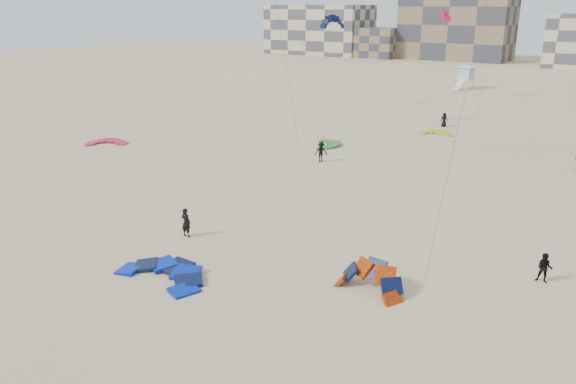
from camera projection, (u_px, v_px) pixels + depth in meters
The scene contains 16 objects.
ground at pixel (184, 273), 29.45m from camera, with size 320.00×320.00×0.00m, color #D1BF8C.
kite_ground_blue at pixel (163, 277), 28.97m from camera, with size 4.68×4.87×0.68m, color #0016C8, non-canonical shape.
kite_ground_orange at pixel (369, 291), 27.57m from camera, with size 3.50×2.73×2.27m, color #FF4205, non-canonical shape.
kite_ground_red at pixel (107, 144), 57.34m from camera, with size 3.77×3.98×0.55m, color red, non-canonical shape.
kite_ground_green at pixel (328, 145), 56.83m from camera, with size 3.61×3.82×0.44m, color #1F7A22, non-canonical shape.
kite_ground_yellow at pixel (435, 134), 61.68m from camera, with size 3.33×3.49×0.57m, color #C1C40C, non-canonical shape.
kitesurfer_main at pixel (186, 222), 33.83m from camera, with size 0.66×0.43×1.82m, color black.
kitesurfer_b at pixel (545, 268), 28.17m from camera, with size 0.76×0.59×1.57m, color black.
kitesurfer_c at pixel (321, 152), 50.37m from camera, with size 1.18×0.68×1.82m, color black.
kitesurfer_e at pixel (444, 120), 65.28m from camera, with size 0.80×0.52×1.64m, color black.
kite_fly_navy at pixel (333, 23), 74.79m from camera, with size 4.45×4.49×11.47m.
kite_fly_red at pixel (445, 16), 80.50m from camera, with size 7.38×9.10×12.70m.
lifeguard_tower_far at pixel (466, 78), 95.71m from camera, with size 2.95×5.28×3.74m.
condo_west_a at pixel (319, 30), 166.81m from camera, with size 30.00×15.00×14.00m, color beige.
condo_west_b at pixel (457, 25), 148.08m from camera, with size 28.00×14.00×18.00m, color #80674D.
condo_fill_left at pixel (377, 43), 155.54m from camera, with size 12.00×10.00×8.00m, color #80674D.
Camera 1 is at (19.42, -19.04, 13.23)m, focal length 35.00 mm.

